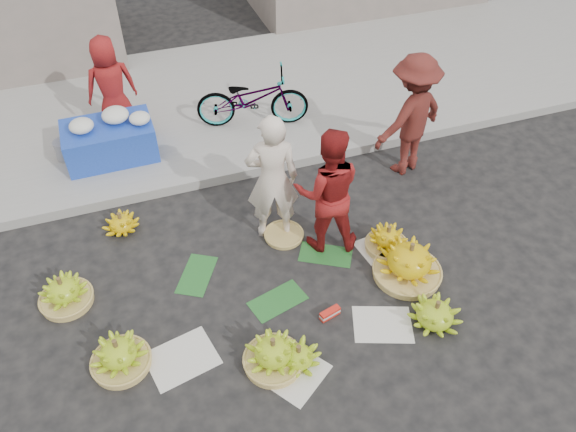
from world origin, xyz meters
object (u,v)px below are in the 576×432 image
object	(u,v)px
banana_bunch_4	(409,261)
bicycle	(252,98)
vendor_cream	(272,179)
flower_table	(110,139)
banana_bunch_0	(119,355)

from	to	relation	value
banana_bunch_4	bicycle	xyz separation A→B (m)	(-0.85, 3.59, 0.34)
vendor_cream	flower_table	xyz separation A→B (m)	(-1.78, 2.21, -0.46)
vendor_cream	bicycle	size ratio (longest dim) A/B	1.02
banana_bunch_4	vendor_cream	distance (m)	1.90
vendor_cream	bicycle	distance (m)	2.41
banana_bunch_0	bicycle	world-z (taller)	bicycle
banana_bunch_4	vendor_cream	bearing A→B (deg)	136.13
banana_bunch_4	bicycle	bearing A→B (deg)	103.39
banana_bunch_4	vendor_cream	world-z (taller)	vendor_cream
banana_bunch_0	bicycle	distance (m)	4.53
flower_table	banana_bunch_0	bearing A→B (deg)	-96.06
banana_bunch_0	flower_table	bearing A→B (deg)	84.59
flower_table	bicycle	world-z (taller)	bicycle
banana_bunch_0	vendor_cream	bearing A→B (deg)	32.97
banana_bunch_4	vendor_cream	xyz separation A→B (m)	(-1.29, 1.24, 0.65)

